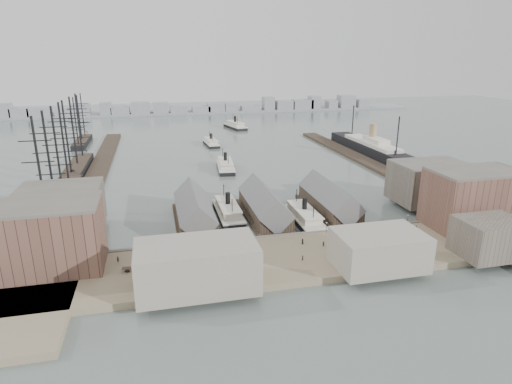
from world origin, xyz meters
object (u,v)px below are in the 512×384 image
object	(u,v)px
tram	(458,229)
horse_cart_right	(348,246)
ferry_docked_west	(228,211)
ocean_steamer	(372,148)
horse_cart_center	(246,253)
horse_cart_left	(134,268)

from	to	relation	value
tram	horse_cart_right	xyz separation A→B (m)	(-39.62, -1.38, -1.07)
horse_cart_right	ferry_docked_west	bearing A→B (deg)	29.92
ocean_steamer	horse_cart_center	distance (m)	163.67
tram	ferry_docked_west	bearing A→B (deg)	146.74
ferry_docked_west	ocean_steamer	bearing A→B (deg)	39.38
horse_cart_left	horse_cart_center	distance (m)	31.59
ferry_docked_west	tram	distance (m)	79.98
horse_cart_left	horse_cart_center	size ratio (longest dim) A/B	1.00
ocean_steamer	tram	xyz separation A→B (m)	(-35.11, -125.03, -0.21)
ferry_docked_west	horse_cart_center	distance (m)	38.25
ferry_docked_west	horse_cart_left	distance (m)	51.79
ferry_docked_west	tram	world-z (taller)	ferry_docked_west
tram	horse_cart_left	size ratio (longest dim) A/B	2.15
horse_cart_left	horse_cart_center	bearing A→B (deg)	-80.65
tram	horse_cart_right	world-z (taller)	tram
ferry_docked_west	horse_cart_right	size ratio (longest dim) A/B	6.00
ferry_docked_west	ocean_steamer	world-z (taller)	ocean_steamer
ocean_steamer	tram	distance (m)	129.87
tram	horse_cart_left	bearing A→B (deg)	176.45
horse_cart_left	horse_cart_right	size ratio (longest dim) A/B	1.02
horse_cart_center	ferry_docked_west	bearing A→B (deg)	0.18
tram	horse_cart_center	size ratio (longest dim) A/B	2.15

